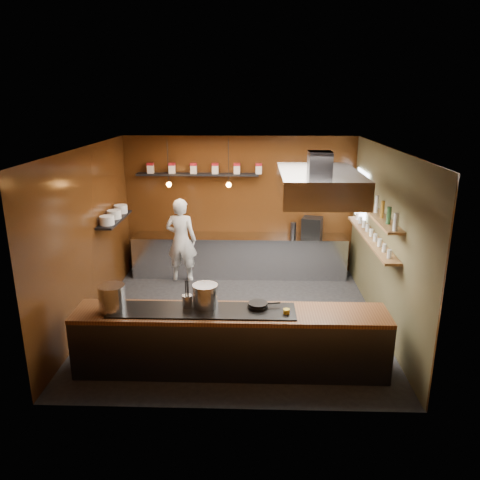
{
  "coord_description": "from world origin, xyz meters",
  "views": [
    {
      "loc": [
        0.32,
        -7.52,
        3.78
      ],
      "look_at": [
        0.07,
        0.4,
        1.35
      ],
      "focal_mm": 35.0,
      "sensor_mm": 36.0,
      "label": 1
    }
  ],
  "objects_px": {
    "chef": "(181,240)",
    "stockpot_small": "(205,296)",
    "extractor_hood": "(319,184)",
    "stockpot_large": "(112,298)",
    "espresso_machine": "(312,227)"
  },
  "relations": [
    {
      "from": "stockpot_large",
      "to": "stockpot_small",
      "type": "relative_size",
      "value": 1.05
    },
    {
      "from": "extractor_hood",
      "to": "chef",
      "type": "distance_m",
      "value": 3.74
    },
    {
      "from": "stockpot_large",
      "to": "extractor_hood",
      "type": "bearing_deg",
      "value": 22.8
    },
    {
      "from": "extractor_hood",
      "to": "stockpot_small",
      "type": "xyz_separation_m",
      "value": [
        -1.66,
        -1.1,
        -1.4
      ]
    },
    {
      "from": "espresso_machine",
      "to": "chef",
      "type": "bearing_deg",
      "value": -156.15
    },
    {
      "from": "stockpot_large",
      "to": "stockpot_small",
      "type": "bearing_deg",
      "value": 5.99
    },
    {
      "from": "stockpot_large",
      "to": "chef",
      "type": "xyz_separation_m",
      "value": [
        0.42,
        3.47,
        -0.23
      ]
    },
    {
      "from": "extractor_hood",
      "to": "stockpot_large",
      "type": "relative_size",
      "value": 5.35
    },
    {
      "from": "chef",
      "to": "stockpot_small",
      "type": "bearing_deg",
      "value": 112.33
    },
    {
      "from": "stockpot_large",
      "to": "espresso_machine",
      "type": "relative_size",
      "value": 0.92
    },
    {
      "from": "extractor_hood",
      "to": "stockpot_small",
      "type": "bearing_deg",
      "value": -146.42
    },
    {
      "from": "stockpot_small",
      "to": "espresso_machine",
      "type": "xyz_separation_m",
      "value": [
        1.92,
        3.72,
        -0.0
      ]
    },
    {
      "from": "espresso_machine",
      "to": "extractor_hood",
      "type": "bearing_deg",
      "value": -79.69
    },
    {
      "from": "stockpot_large",
      "to": "espresso_machine",
      "type": "distance_m",
      "value": 5.01
    },
    {
      "from": "stockpot_small",
      "to": "espresso_machine",
      "type": "distance_m",
      "value": 4.19
    }
  ]
}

